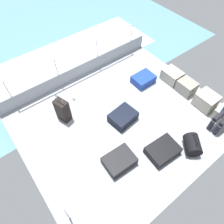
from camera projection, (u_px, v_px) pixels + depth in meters
name	position (u px, v px, depth m)	size (l,w,h in m)	color
ground_plane	(124.00, 121.00, 5.50)	(4.40, 5.20, 0.06)	gray
gunwale_port	(80.00, 71.00, 6.33)	(0.06, 5.20, 0.45)	gray
railing_port	(77.00, 56.00, 5.89)	(0.04, 4.20, 1.02)	silver
sea_wake	(61.00, 62.00, 7.46)	(12.00, 12.00, 0.01)	#598C9E
cargo_crate_0	(172.00, 76.00, 6.27)	(0.60, 0.45, 0.34)	#9E9989
cargo_crate_1	(187.00, 87.00, 5.98)	(0.53, 0.42, 0.36)	gray
cargo_crate_2	(206.00, 100.00, 5.62)	(0.58, 0.49, 0.41)	#9E9989
suitcase_0	(123.00, 117.00, 5.38)	(0.60, 0.73, 0.27)	black
suitcase_1	(63.00, 110.00, 5.25)	(0.40, 0.32, 0.87)	black
suitcase_2	(143.00, 79.00, 6.25)	(0.49, 0.65, 0.24)	navy
suitcase_3	(119.00, 161.00, 4.65)	(0.55, 0.71, 0.24)	black
suitcase_4	(163.00, 150.00, 4.81)	(0.59, 0.77, 0.23)	black
duffel_bag	(192.00, 144.00, 4.83)	(0.59, 0.57, 0.52)	black
paper_cup	(74.00, 98.00, 5.88)	(0.08, 0.08, 0.10)	white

